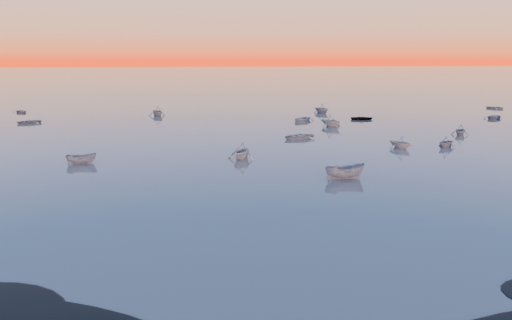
{
  "coord_description": "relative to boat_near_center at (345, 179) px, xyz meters",
  "views": [
    {
      "loc": [
        -4.09,
        -19.97,
        11.54
      ],
      "look_at": [
        1.32,
        28.0,
        1.11
      ],
      "focal_mm": 35.0,
      "sensor_mm": 36.0,
      "label": 1
    }
  ],
  "objects": [
    {
      "name": "moored_fleet",
      "position": [
        -9.22,
        29.0,
        0.0
      ],
      "size": [
        124.0,
        58.0,
        1.2
      ],
      "primitive_type": null,
      "color": "beige",
      "rests_on": "ground"
    },
    {
      "name": "boat_near_right",
      "position": [
        11.11,
        14.0,
        0.0
      ],
      "size": [
        3.67,
        2.97,
        1.18
      ],
      "primitive_type": "imported",
      "rotation": [
        0.0,
        0.0,
        3.66
      ],
      "color": "beige",
      "rests_on": "ground"
    },
    {
      "name": "ground",
      "position": [
        -9.22,
        76.0,
        0.0
      ],
      "size": [
        600.0,
        600.0,
        0.0
      ],
      "primitive_type": "plane",
      "color": "#695F57",
      "rests_on": "ground"
    },
    {
      "name": "boat_near_center",
      "position": [
        0.0,
        0.0,
        0.0
      ],
      "size": [
        2.11,
        4.12,
        1.37
      ],
      "primitive_type": "imported",
      "rotation": [
        0.0,
        0.0,
        1.69
      ],
      "color": "gray",
      "rests_on": "ground"
    }
  ]
}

